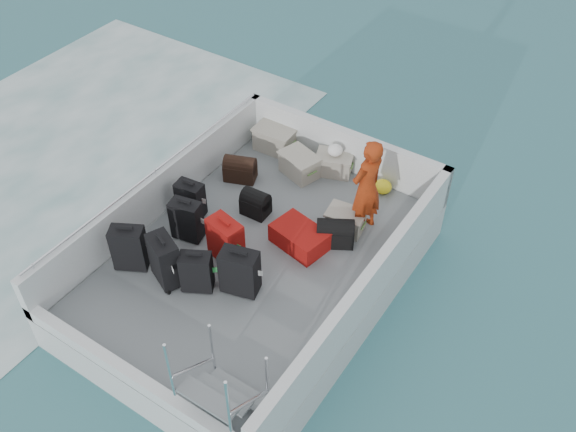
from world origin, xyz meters
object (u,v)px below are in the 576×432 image
Objects in this scene: suitcase_3 at (165,261)px; suitcase_4 at (197,273)px; suitcase_5 at (226,241)px; suitcase_6 at (240,272)px; crate_0 at (275,139)px; suitcase_2 at (191,200)px; suitcase_0 at (129,248)px; crate_2 at (334,164)px; passenger at (367,187)px; suitcase_8 at (300,237)px; crate_3 at (346,222)px; suitcase_1 at (187,220)px; crate_1 at (300,165)px.

suitcase_3 is 0.46m from suitcase_4.
suitcase_5 is 0.62m from suitcase_6.
suitcase_2 is at bearing -93.34° from crate_0.
suitcase_3 is 1.01m from suitcase_6.
suitcase_0 is 1.28× the size of crate_2.
crate_2 is at bearing 52.13° from suitcase_2.
crate_0 is 1.18× the size of crate_2.
suitcase_3 is 0.48× the size of passenger.
passenger reaches higher than suitcase_5.
suitcase_6 is 0.88× the size of suitcase_8.
suitcase_1 is at bearing -142.50° from crate_3.
suitcase_0 is 0.45× the size of passenger.
suitcase_6 reaches higher than suitcase_5.
crate_0 is at bearing 54.31° from suitcase_8.
suitcase_2 is at bearing 61.33° from suitcase_0.
crate_3 is at bearing 25.50° from suitcase_1.
suitcase_5 is at bearing 62.73° from suitcase_4.
crate_1 is at bearing 63.12° from suitcase_1.
passenger is at bearing 78.84° from suitcase_3.
crate_2 is at bearing 55.79° from suitcase_1.
suitcase_8 is at bearing -57.03° from crate_1.
suitcase_4 is 0.65m from suitcase_5.
crate_3 is (1.08, 1.40, -0.18)m from suitcase_5.
crate_1 is (-0.86, 1.33, 0.02)m from suitcase_8.
suitcase_0 is at bearing -147.45° from suitcase_3.
crate_2 is at bearing -116.52° from passenger.
suitcase_2 is 1.72m from suitcase_8.
suitcase_5 is at bearing -24.39° from passenger.
passenger is (1.00, -0.86, 0.61)m from crate_2.
suitcase_4 is (0.73, -0.67, -0.02)m from suitcase_1.
crate_0 reaches higher than crate_3.
suitcase_5 is at bearing -127.68° from crate_3.
suitcase_8 is at bearing -121.16° from crate_3.
crate_2 is 0.35× the size of passenger.
suitcase_3 is at bearing -21.36° from passenger.
suitcase_0 is 1.19× the size of suitcase_2.
suitcase_2 is 0.80× the size of suitcase_3.
suitcase_3 is 0.87m from suitcase_5.
crate_3 is at bearing 18.71° from suitcase_0.
suitcase_5 is at bearing -96.44° from crate_2.
suitcase_1 is at bearing -169.82° from suitcase_5.
suitcase_8 is (0.19, 1.13, -0.19)m from suitcase_6.
suitcase_4 reaches higher than crate_1.
passenger is (2.13, -0.86, 0.58)m from crate_0.
suitcase_0 is 1.19× the size of crate_1.
suitcase_3 is at bearing -20.76° from suitcase_0.
crate_1 is at bearing 89.82° from suitcase_6.
suitcase_1 is 2.56m from passenger.
suitcase_1 is 2.62m from crate_2.
crate_0 is 1.14m from crate_2.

